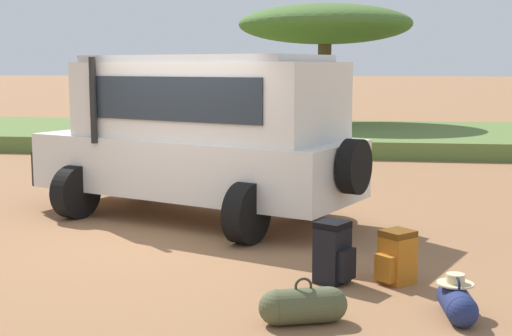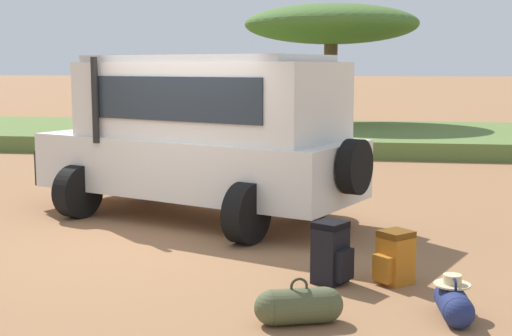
% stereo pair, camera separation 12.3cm
% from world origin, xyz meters
% --- Properties ---
extents(ground_plane, '(320.00, 320.00, 0.00)m').
position_xyz_m(ground_plane, '(0.00, 0.00, 0.00)').
color(ground_plane, '#936642').
extents(grass_bank, '(120.00, 7.00, 0.44)m').
position_xyz_m(grass_bank, '(0.00, 11.99, 0.22)').
color(grass_bank, '#5B7538').
rests_on(grass_bank, ground_plane).
extents(safari_vehicle, '(5.39, 3.80, 2.44)m').
position_xyz_m(safari_vehicle, '(0.15, 1.30, 1.29)').
color(safari_vehicle, silver).
rests_on(safari_vehicle, ground_plane).
extents(backpack_beside_front_wheel, '(0.46, 0.43, 0.66)m').
position_xyz_m(backpack_beside_front_wheel, '(2.26, -1.67, 0.32)').
color(backpack_beside_front_wheel, black).
rests_on(backpack_beside_front_wheel, ground_plane).
extents(backpack_cluster_center, '(0.46, 0.45, 0.57)m').
position_xyz_m(backpack_cluster_center, '(2.93, -1.58, 0.28)').
color(backpack_cluster_center, '#B26619').
rests_on(backpack_cluster_center, ground_plane).
extents(duffel_bag_low_black_case, '(0.34, 0.76, 0.39)m').
position_xyz_m(duffel_bag_low_black_case, '(3.43, -2.57, 0.15)').
color(duffel_bag_low_black_case, navy).
rests_on(duffel_bag_low_black_case, ground_plane).
extents(duffel_bag_soft_canvas, '(0.78, 0.48, 0.42)m').
position_xyz_m(duffel_bag_soft_canvas, '(2.05, -2.93, 0.16)').
color(duffel_bag_soft_canvas, '#4C5133').
rests_on(duffel_bag_soft_canvas, ground_plane).
extents(acacia_tree_left_mid, '(5.57, 5.62, 4.24)m').
position_xyz_m(acacia_tree_left_mid, '(1.27, 14.31, 3.58)').
color(acacia_tree_left_mid, brown).
rests_on(acacia_tree_left_mid, ground_plane).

